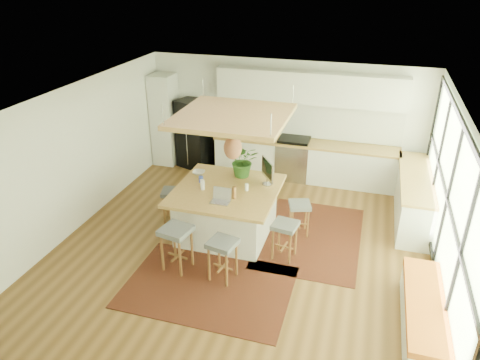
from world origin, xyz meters
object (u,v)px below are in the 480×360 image
(monitor, at_px, (267,172))
(island_plant, at_px, (243,164))
(stool_left_side, at_px, (173,204))
(laptop, at_px, (220,196))
(island, at_px, (227,211))
(stool_near_right, at_px, (223,260))
(stool_near_left, at_px, (177,250))
(fridge, at_px, (196,131))
(stool_right_back, at_px, (299,217))
(microwave, at_px, (236,127))
(stool_right_front, at_px, (284,240))

(monitor, bearing_deg, island_plant, -147.21)
(stool_left_side, xyz_separation_m, laptop, (1.22, -0.64, 0.70))
(island, height_order, stool_near_right, island)
(laptop, bearing_deg, stool_near_right, -69.09)
(stool_near_left, bearing_deg, island, 71.11)
(fridge, height_order, stool_near_right, fridge)
(island, distance_m, stool_near_left, 1.37)
(stool_right_back, height_order, microwave, microwave)
(stool_near_left, xyz_separation_m, stool_near_right, (0.81, -0.04, 0.00))
(fridge, bearing_deg, stool_near_left, -53.27)
(fridge, xyz_separation_m, island, (1.70, -2.76, -0.46))
(fridge, distance_m, stool_near_right, 4.62)
(stool_right_front, xyz_separation_m, stool_left_side, (-2.35, 0.60, 0.00))
(island, relative_size, laptop, 5.31)
(stool_left_side, bearing_deg, monitor, 8.23)
(stool_near_left, bearing_deg, island_plant, 73.19)
(stool_right_front, height_order, stool_left_side, stool_right_front)
(stool_near_left, distance_m, island_plant, 2.15)
(microwave, bearing_deg, stool_near_left, -68.87)
(stool_near_left, distance_m, stool_right_front, 1.83)
(stool_near_left, bearing_deg, fridge, 107.29)
(fridge, distance_m, stool_near_left, 4.28)
(laptop, relative_size, monitor, 0.65)
(stool_near_left, relative_size, stool_near_right, 1.10)
(stool_near_right, height_order, stool_right_back, stool_near_right)
(stool_left_side, bearing_deg, island, -6.25)
(fridge, distance_m, stool_left_side, 2.75)
(island, bearing_deg, monitor, 30.50)
(stool_near_right, bearing_deg, island_plant, 96.83)
(microwave, xyz_separation_m, island_plant, (0.81, -2.10, 0.05))
(stool_near_right, bearing_deg, stool_right_front, 45.86)
(stool_near_left, height_order, stool_right_back, stool_near_left)
(stool_near_left, relative_size, island_plant, 1.22)
(island, height_order, stool_right_back, island)
(stool_near_right, height_order, monitor, monitor)
(laptop, bearing_deg, stool_left_side, 151.91)
(monitor, bearing_deg, island, -93.56)
(fridge, distance_m, island_plant, 2.83)
(stool_near_right, height_order, island_plant, island_plant)
(stool_near_left, relative_size, laptop, 2.24)
(stool_near_left, xyz_separation_m, stool_left_side, (-0.72, 1.42, 0.00))
(stool_left_side, xyz_separation_m, island_plant, (1.29, 0.49, 0.83))
(stool_right_back, height_order, monitor, monitor)
(stool_right_front, bearing_deg, microwave, 120.28)
(fridge, height_order, stool_right_front, fridge)
(stool_right_back, bearing_deg, monitor, 177.06)
(island, bearing_deg, fridge, 121.64)
(island, relative_size, stool_left_side, 2.78)
(monitor, height_order, island_plant, monitor)
(stool_near_right, relative_size, stool_right_front, 1.04)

